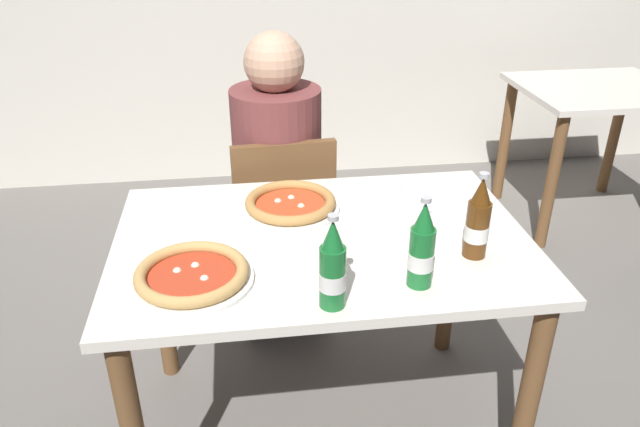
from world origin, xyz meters
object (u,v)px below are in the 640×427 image
(pizza_margherita_near, at_px, (192,275))
(napkin_with_cutlery, at_px, (409,200))
(chair_behind_table, at_px, (282,220))
(diner_seated, at_px, (279,192))
(dining_table_background, at_px, (595,116))
(beer_bottle_left, at_px, (422,249))
(beer_bottle_right, at_px, (333,269))
(beer_bottle_center, at_px, (478,222))
(dining_table_main, at_px, (322,270))
(pizza_marinara_far, at_px, (290,204))

(pizza_margherita_near, height_order, napkin_with_cutlery, pizza_margherita_near)
(napkin_with_cutlery, bearing_deg, chair_behind_table, 132.90)
(diner_seated, relative_size, dining_table_background, 1.51)
(beer_bottle_left, relative_size, beer_bottle_right, 1.00)
(dining_table_background, xyz_separation_m, beer_bottle_center, (-1.23, -1.49, 0.26))
(beer_bottle_left, bearing_deg, beer_bottle_right, -165.94)
(dining_table_main, height_order, napkin_with_cutlery, napkin_with_cutlery)
(beer_bottle_right, distance_m, napkin_with_cutlery, 0.63)
(pizza_margherita_near, xyz_separation_m, napkin_with_cutlery, (0.67, 0.38, -0.02))
(beer_bottle_center, distance_m, napkin_with_cutlery, 0.37)
(chair_behind_table, bearing_deg, beer_bottle_right, 88.91)
(chair_behind_table, xyz_separation_m, pizza_margherita_near, (-0.28, -0.80, 0.29))
(beer_bottle_center, relative_size, beer_bottle_right, 1.00)
(beer_bottle_left, bearing_deg, chair_behind_table, 108.16)
(chair_behind_table, bearing_deg, pizza_margherita_near, 65.80)
(pizza_marinara_far, bearing_deg, beer_bottle_left, -57.59)
(dining_table_background, relative_size, beer_bottle_left, 3.24)
(chair_behind_table, xyz_separation_m, beer_bottle_right, (0.06, -0.94, 0.37))
(dining_table_main, bearing_deg, beer_bottle_left, -52.17)
(dining_table_background, xyz_separation_m, beer_bottle_left, (-1.42, -1.61, 0.26))
(dining_table_main, bearing_deg, beer_bottle_right, -93.73)
(chair_behind_table, distance_m, pizza_marinara_far, 0.52)
(pizza_margherita_near, xyz_separation_m, beer_bottle_center, (0.76, 0.03, 0.08))
(diner_seated, distance_m, pizza_marinara_far, 0.51)
(pizza_marinara_far, bearing_deg, dining_table_main, -67.15)
(chair_behind_table, xyz_separation_m, pizza_marinara_far, (0.00, -0.43, 0.29))
(beer_bottle_left, distance_m, beer_bottle_center, 0.22)
(beer_bottle_left, height_order, napkin_with_cutlery, beer_bottle_left)
(diner_seated, xyz_separation_m, beer_bottle_right, (0.06, -0.99, 0.27))
(pizza_margherita_near, bearing_deg, chair_behind_table, 70.33)
(beer_bottle_right, bearing_deg, beer_bottle_left, 14.06)
(diner_seated, height_order, dining_table_background, diner_seated)
(dining_table_main, height_order, chair_behind_table, chair_behind_table)
(beer_bottle_right, bearing_deg, pizza_marinara_far, 96.08)
(dining_table_background, distance_m, pizza_margherita_near, 2.52)
(diner_seated, bearing_deg, pizza_marinara_far, -89.10)
(dining_table_background, relative_size, beer_bottle_right, 3.24)
(diner_seated, relative_size, pizza_marinara_far, 3.92)
(pizza_marinara_far, relative_size, beer_bottle_left, 1.25)
(dining_table_main, bearing_deg, diner_seated, 97.21)
(beer_bottle_center, bearing_deg, dining_table_main, 158.83)
(pizza_marinara_far, relative_size, beer_bottle_center, 1.25)
(chair_behind_table, xyz_separation_m, dining_table_background, (1.71, 0.72, 0.11))
(pizza_marinara_far, bearing_deg, diner_seated, 90.90)
(beer_bottle_center, bearing_deg, beer_bottle_left, -148.21)
(pizza_marinara_far, bearing_deg, beer_bottle_right, -83.92)
(napkin_with_cutlery, bearing_deg, dining_table_main, -148.10)
(chair_behind_table, bearing_deg, pizza_marinara_far, 85.74)
(diner_seated, xyz_separation_m, pizza_marinara_far, (0.01, -0.48, 0.19))
(pizza_marinara_far, bearing_deg, dining_table_background, 34.00)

